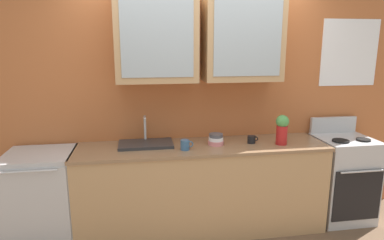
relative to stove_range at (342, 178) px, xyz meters
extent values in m
plane|color=brown|center=(-1.57, 0.00, -0.46)|extent=(10.00, 10.00, 0.00)
cube|color=#B76638|center=(-1.57, 0.36, 0.88)|extent=(4.80, 0.10, 2.68)
cube|color=tan|center=(-1.99, 0.14, 1.49)|extent=(0.77, 0.34, 0.84)
cube|color=#9EADB7|center=(-1.99, -0.04, 1.49)|extent=(0.66, 0.01, 0.71)
cube|color=tan|center=(-1.14, 0.14, 1.49)|extent=(0.77, 0.34, 0.84)
cube|color=#9EADB7|center=(-1.14, -0.04, 1.49)|extent=(0.66, 0.01, 0.71)
cube|color=white|center=(0.14, 0.30, 1.34)|extent=(0.67, 0.01, 0.72)
cube|color=tan|center=(-1.57, 0.00, -0.02)|extent=(2.47, 0.60, 0.88)
cube|color=#8C6B4C|center=(-1.57, 0.00, 0.43)|extent=(2.50, 0.62, 0.03)
cube|color=silver|center=(0.00, 0.00, -0.01)|extent=(0.57, 0.56, 0.91)
cube|color=black|center=(0.00, -0.28, -0.08)|extent=(0.53, 0.01, 0.55)
cylinder|color=silver|center=(0.00, -0.31, 0.19)|extent=(0.46, 0.02, 0.02)
cube|color=silver|center=(0.00, 0.26, 0.54)|extent=(0.55, 0.04, 0.18)
cylinder|color=black|center=(-0.13, -0.10, 0.46)|extent=(0.17, 0.17, 0.02)
cylinder|color=black|center=(0.13, -0.10, 0.46)|extent=(0.14, 0.14, 0.02)
cube|color=#2D2D30|center=(-2.12, 0.08, 0.46)|extent=(0.53, 0.32, 0.03)
cylinder|color=silver|center=(-2.12, 0.21, 0.60)|extent=(0.02, 0.02, 0.24)
cylinder|color=silver|center=(-2.12, 0.15, 0.72)|extent=(0.02, 0.12, 0.02)
cylinder|color=#D87F84|center=(-1.43, 0.00, 0.47)|extent=(0.16, 0.16, 0.04)
cylinder|color=white|center=(-1.43, 0.00, 0.50)|extent=(0.15, 0.15, 0.05)
cylinder|color=#4C4C54|center=(-1.43, 0.00, 0.54)|extent=(0.14, 0.14, 0.05)
cylinder|color=#B21E1E|center=(-0.77, -0.09, 0.54)|extent=(0.11, 0.11, 0.19)
sphere|color=#4C994C|center=(-0.77, -0.09, 0.68)|extent=(0.13, 0.13, 0.13)
cylinder|color=#38608C|center=(-1.76, -0.12, 0.50)|extent=(0.09, 0.09, 0.10)
torus|color=#38608C|center=(-1.71, -0.12, 0.50)|extent=(0.06, 0.01, 0.06)
cylinder|color=black|center=(-1.06, 0.00, 0.49)|extent=(0.08, 0.08, 0.08)
torus|color=black|center=(-1.01, 0.00, 0.49)|extent=(0.05, 0.01, 0.05)
cube|color=silver|center=(-3.11, 0.00, -0.01)|extent=(0.62, 0.57, 0.91)
cube|color=silver|center=(-3.11, -0.29, -0.01)|extent=(0.59, 0.01, 0.82)
cylinder|color=silver|center=(-3.11, -0.31, 0.39)|extent=(0.46, 0.02, 0.02)
camera|label=1|loc=(-2.18, -3.14, 1.43)|focal=31.41mm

